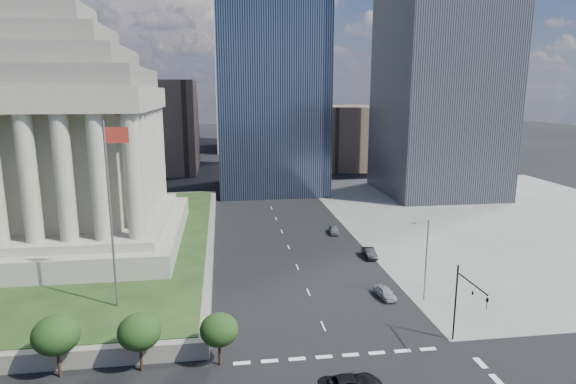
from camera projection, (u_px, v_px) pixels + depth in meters
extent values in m
plane|color=black|center=(262.00, 185.00, 129.24)|extent=(500.00, 500.00, 0.00)
cube|color=slate|center=(506.00, 217.00, 96.60)|extent=(68.00, 90.00, 0.03)
cylinder|color=slate|center=(111.00, 217.00, 50.17)|extent=(0.24, 0.24, 20.00)
cube|color=maroon|center=(117.00, 135.00, 48.58)|extent=(2.40, 0.05, 1.60)
cube|color=black|center=(270.00, 70.00, 118.49)|extent=(26.00, 26.00, 60.00)
cube|color=brown|center=(349.00, 136.00, 160.54)|extent=(20.00, 30.00, 20.00)
cube|color=brown|center=(158.00, 126.00, 151.43)|extent=(24.00, 30.00, 28.00)
cylinder|color=black|center=(455.00, 303.00, 48.16)|extent=(0.18, 0.18, 8.00)
cylinder|color=black|center=(472.00, 283.00, 44.84)|extent=(0.14, 5.50, 0.14)
cube|color=black|center=(487.00, 304.00, 42.34)|extent=(0.30, 0.30, 1.10)
cylinder|color=slate|center=(426.00, 260.00, 57.30)|extent=(0.16, 0.16, 10.00)
cylinder|color=slate|center=(421.00, 222.00, 56.20)|extent=(1.80, 0.12, 0.12)
cube|color=slate|center=(414.00, 223.00, 56.10)|extent=(0.50, 0.22, 0.14)
imported|color=#999CA2|center=(385.00, 292.00, 58.71)|extent=(4.18, 2.11, 1.37)
imported|color=black|center=(369.00, 253.00, 72.96)|extent=(1.63, 4.32, 1.41)
imported|color=slate|center=(334.00, 230.00, 85.12)|extent=(2.12, 4.21, 1.38)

